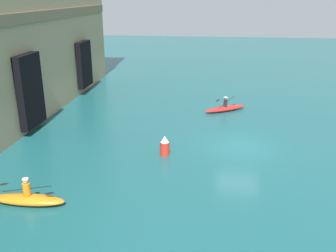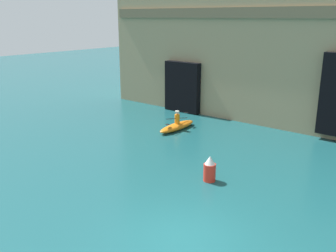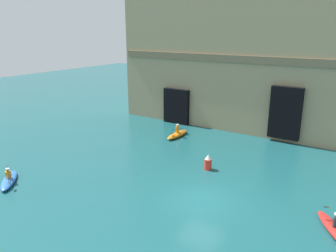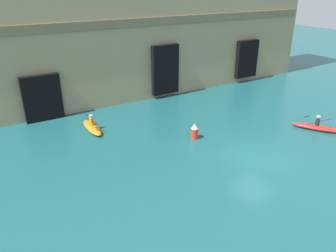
# 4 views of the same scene
# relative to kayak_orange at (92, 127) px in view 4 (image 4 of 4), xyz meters

# --- Properties ---
(ground_plane) EXTENTS (120.00, 120.00, 0.00)m
(ground_plane) POSITION_rel_kayak_orange_xyz_m (7.64, -9.43, -0.25)
(ground_plane) COLOR #195156
(cliff_bluff) EXTENTS (35.98, 6.25, 16.91)m
(cliff_bluff) POSITION_rel_kayak_orange_xyz_m (8.46, 7.01, 8.16)
(cliff_bluff) COLOR #9E8966
(cliff_bluff) RESTS_ON ground
(kayak_orange) EXTENTS (0.86, 3.26, 1.23)m
(kayak_orange) POSITION_rel_kayak_orange_xyz_m (0.00, 0.00, 0.00)
(kayak_orange) COLOR orange
(kayak_orange) RESTS_ON ground
(kayak_red) EXTENTS (2.52, 3.37, 1.12)m
(kayak_red) POSITION_rel_kayak_orange_xyz_m (14.72, -8.71, -0.02)
(kayak_red) COLOR red
(kayak_red) RESTS_ON ground
(marker_buoy) EXTENTS (0.54, 0.54, 1.15)m
(marker_buoy) POSITION_rel_kayak_orange_xyz_m (5.86, -5.17, 0.29)
(marker_buoy) COLOR red
(marker_buoy) RESTS_ON ground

